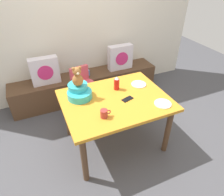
# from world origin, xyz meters

# --- Properties ---
(ground_plane) EXTENTS (8.00, 8.00, 0.00)m
(ground_plane) POSITION_xyz_m (0.00, 0.00, 0.00)
(ground_plane) COLOR #4C4C51
(back_wall) EXTENTS (4.40, 0.10, 2.60)m
(back_wall) POSITION_xyz_m (0.00, 1.52, 1.30)
(back_wall) COLOR silver
(back_wall) RESTS_ON ground_plane
(window_bench) EXTENTS (2.60, 0.44, 0.46)m
(window_bench) POSITION_xyz_m (0.00, 1.25, 0.23)
(window_bench) COLOR brown
(window_bench) RESTS_ON ground_plane
(pillow_floral_left) EXTENTS (0.44, 0.15, 0.44)m
(pillow_floral_left) POSITION_xyz_m (-0.67, 1.22, 0.68)
(pillow_floral_left) COLOR silver
(pillow_floral_left) RESTS_ON window_bench
(pillow_floral_right) EXTENTS (0.44, 0.15, 0.44)m
(pillow_floral_right) POSITION_xyz_m (0.65, 1.22, 0.68)
(pillow_floral_right) COLOR silver
(pillow_floral_right) RESTS_ON window_bench
(book_stack) EXTENTS (0.20, 0.14, 0.10)m
(book_stack) POSITION_xyz_m (-0.05, 1.25, 0.51)
(book_stack) COLOR #5A82B8
(book_stack) RESTS_ON window_bench
(dining_table) EXTENTS (1.28, 0.99, 0.74)m
(dining_table) POSITION_xyz_m (0.00, 0.00, 0.64)
(dining_table) COLOR orange
(dining_table) RESTS_ON ground_plane
(highchair) EXTENTS (0.37, 0.49, 0.79)m
(highchair) POSITION_xyz_m (-0.17, 0.81, 0.52)
(highchair) COLOR #D84C59
(highchair) RESTS_ON ground_plane
(infant_seat_teal) EXTENTS (0.30, 0.33, 0.16)m
(infant_seat_teal) POSITION_xyz_m (-0.38, 0.22, 0.81)
(infant_seat_teal) COLOR #31B3BE
(infant_seat_teal) RESTS_ON dining_table
(teddy_bear) EXTENTS (0.13, 0.12, 0.25)m
(teddy_bear) POSITION_xyz_m (-0.38, 0.22, 1.02)
(teddy_bear) COLOR #9E6633
(teddy_bear) RESTS_ON infant_seat_teal
(ketchup_bottle) EXTENTS (0.07, 0.07, 0.18)m
(ketchup_bottle) POSITION_xyz_m (0.11, 0.20, 0.83)
(ketchup_bottle) COLOR red
(ketchup_bottle) RESTS_ON dining_table
(coffee_mug) EXTENTS (0.12, 0.08, 0.09)m
(coffee_mug) POSITION_xyz_m (-0.25, -0.26, 0.79)
(coffee_mug) COLOR #9E332D
(coffee_mug) RESTS_ON dining_table
(dinner_plate_near) EXTENTS (0.20, 0.20, 0.01)m
(dinner_plate_near) POSITION_xyz_m (0.43, 0.18, 0.75)
(dinner_plate_near) COLOR white
(dinner_plate_near) RESTS_ON dining_table
(dinner_plate_far) EXTENTS (0.20, 0.20, 0.01)m
(dinner_plate_far) POSITION_xyz_m (0.47, -0.32, 0.75)
(dinner_plate_far) COLOR white
(dinner_plate_far) RESTS_ON dining_table
(cell_phone) EXTENTS (0.16, 0.11, 0.01)m
(cell_phone) POSITION_xyz_m (0.13, -0.07, 0.74)
(cell_phone) COLOR black
(cell_phone) RESTS_ON dining_table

